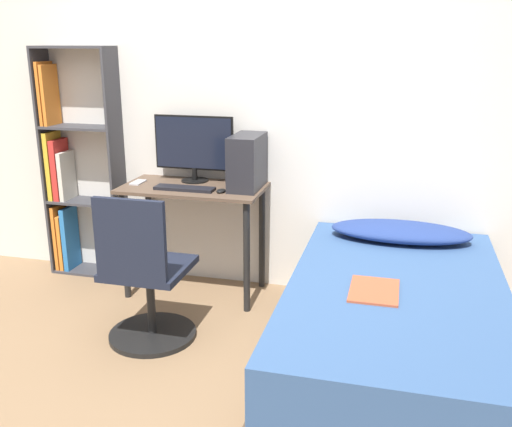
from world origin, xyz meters
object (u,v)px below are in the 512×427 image
at_px(bookshelf, 72,174).
at_px(monitor, 194,146).
at_px(office_chair, 146,286).
at_px(keyboard, 185,188).
at_px(pc_tower, 247,162).
at_px(bed, 394,330).

height_order(bookshelf, monitor, bookshelf).
xyz_separation_m(office_chair, monitor, (-0.01, 0.88, 0.66)).
distance_m(office_chair, keyboard, 0.76).
distance_m(keyboard, pc_tower, 0.45).
distance_m(bookshelf, monitor, 1.00).
height_order(bed, monitor, monitor).
height_order(office_chair, bed, office_chair).
bearing_deg(bed, keyboard, 156.25).
bearing_deg(bed, monitor, 148.64).
bearing_deg(bed, office_chair, -179.21).
height_order(office_chair, monitor, monitor).
bearing_deg(pc_tower, keyboard, -158.61).
xyz_separation_m(bed, monitor, (-1.41, 0.86, 0.76)).
bearing_deg(monitor, bookshelf, -179.71).
xyz_separation_m(monitor, pc_tower, (0.41, -0.10, -0.07)).
xyz_separation_m(bookshelf, keyboard, (0.99, -0.24, 0.02)).
relative_size(monitor, keyboard, 1.41).
bearing_deg(office_chair, keyboard, 89.21).
distance_m(office_chair, monitor, 1.10).
xyz_separation_m(bookshelf, office_chair, (0.98, -0.88, -0.41)).
xyz_separation_m(keyboard, pc_tower, (0.39, 0.15, 0.17)).
distance_m(bed, monitor, 1.82).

